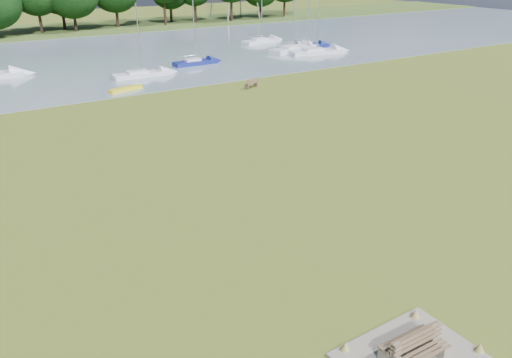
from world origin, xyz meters
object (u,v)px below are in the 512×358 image
sailboat_9 (316,50)px  sailboat_2 (141,73)px  sailboat_4 (307,44)px  sailboat_7 (293,47)px  kayak (126,89)px  bench_pair (414,348)px  sailboat_6 (195,61)px  sailboat_1 (261,40)px  riverbank_bench (252,83)px

sailboat_9 → sailboat_2: bearing=-166.9°
sailboat_4 → sailboat_7: 3.93m
sailboat_7 → sailboat_9: sailboat_7 is taller
kayak → sailboat_4: size_ratio=0.43×
kayak → bench_pair: bearing=-110.8°
sailboat_2 → sailboat_6: 8.10m
sailboat_1 → sailboat_9: sailboat_9 is taller
sailboat_7 → kayak: bearing=-174.8°
sailboat_2 → sailboat_6: sailboat_2 is taller
riverbank_bench → sailboat_1: sailboat_1 is taller
bench_pair → sailboat_1: (30.74, 55.48, -0.03)m
sailboat_9 → kayak: bearing=-156.9°
bench_pair → kayak: size_ratio=0.60×
riverbank_bench → sailboat_4: bearing=21.6°
kayak → sailboat_7: (26.11, 9.12, 0.38)m
bench_pair → riverbank_bench: 35.81m
sailboat_1 → sailboat_2: sailboat_1 is taller
bench_pair → kayak: bearing=85.6°
sailboat_1 → sailboat_2: 26.28m
bench_pair → sailboat_6: size_ratio=0.28×
kayak → sailboat_9: (27.55, 5.86, 0.29)m
sailboat_9 → sailboat_1: bearing=105.8°
sailboat_1 → sailboat_6: size_ratio=1.19×
sailboat_2 → sailboat_9: bearing=4.3°
kayak → sailboat_4: bearing=5.2°
riverbank_bench → sailboat_9: (16.96, 11.23, 0.04)m
sailboat_1 → sailboat_6: 18.30m
riverbank_bench → sailboat_7: 21.23m
kayak → sailboat_6: size_ratio=0.46×
riverbank_bench → sailboat_1: size_ratio=0.19×
bench_pair → sailboat_9: size_ratio=0.21×
bench_pair → sailboat_2: size_ratio=0.27×
kayak → sailboat_2: (3.45, 5.02, 0.24)m
sailboat_6 → sailboat_7: 15.11m
riverbank_bench → kayak: riverbank_bench is taller
sailboat_7 → sailboat_2: bearing=176.2°
riverbank_bench → sailboat_6: sailboat_6 is taller
bench_pair → sailboat_2: (7.60, 43.02, -0.08)m
sailboat_1 → sailboat_4: bearing=-74.4°
bench_pair → sailboat_4: sailboat_4 is taller
sailboat_2 → sailboat_4: 26.86m
sailboat_4 → sailboat_1: bearing=135.0°
bench_pair → sailboat_6: sailboat_6 is taller
riverbank_bench → kayak: 11.87m
riverbank_bench → sailboat_9: 20.34m
sailboat_1 → kayak: bearing=-155.7°
bench_pair → riverbank_bench: size_ratio=1.25×
kayak → sailboat_6: sailboat_6 is taller
riverbank_bench → kayak: bearing=134.7°
sailboat_4 → riverbank_bench: bearing=-119.6°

